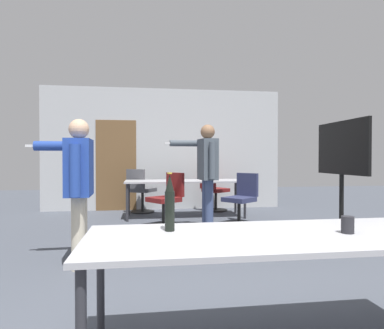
% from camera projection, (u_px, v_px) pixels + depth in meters
% --- Properties ---
extents(back_wall, '(5.50, 0.12, 2.80)m').
position_uv_depth(back_wall, '(163.00, 150.00, 7.96)').
color(back_wall, '#B2B5B7').
rests_on(back_wall, ground_plane).
extents(conference_table_near, '(2.26, 0.82, 0.74)m').
position_uv_depth(conference_table_near, '(282.00, 243.00, 1.99)').
color(conference_table_near, '#A8A8AD').
rests_on(conference_table_near, ground_plane).
extents(conference_table_far, '(2.39, 0.80, 0.74)m').
position_uv_depth(conference_table_far, '(185.00, 183.00, 6.87)').
color(conference_table_far, '#A8A8AD').
rests_on(conference_table_far, ground_plane).
extents(tv_screen, '(0.44, 1.18, 1.69)m').
position_uv_depth(tv_screen, '(342.00, 166.00, 4.69)').
color(tv_screen, black).
rests_on(tv_screen, ground_plane).
extents(person_right_polo, '(0.77, 0.68, 1.60)m').
position_uv_depth(person_right_polo, '(78.00, 179.00, 3.68)').
color(person_right_polo, beige).
rests_on(person_right_polo, ground_plane).
extents(person_far_watching, '(0.82, 0.64, 1.72)m').
position_uv_depth(person_far_watching, '(207.00, 167.00, 5.51)').
color(person_far_watching, '#3D4C75').
rests_on(person_far_watching, ground_plane).
extents(office_chair_mid_tucked, '(0.68, 0.66, 0.93)m').
position_uv_depth(office_chair_mid_tucked, '(167.00, 201.00, 5.99)').
color(office_chair_mid_tucked, black).
rests_on(office_chair_mid_tucked, ground_plane).
extents(office_chair_near_pushed, '(0.66, 0.68, 0.95)m').
position_uv_depth(office_chair_near_pushed, '(141.00, 192.00, 7.40)').
color(office_chair_near_pushed, black).
rests_on(office_chair_near_pushed, ground_plane).
extents(office_chair_far_left, '(0.68, 0.67, 0.93)m').
position_uv_depth(office_chair_far_left, '(213.00, 192.00, 7.64)').
color(office_chair_far_left, black).
rests_on(office_chair_far_left, ground_plane).
extents(office_chair_far_right, '(0.69, 0.67, 0.91)m').
position_uv_depth(office_chair_far_right, '(241.00, 201.00, 6.14)').
color(office_chair_far_right, black).
rests_on(office_chair_far_right, ground_plane).
extents(beer_bottle, '(0.06, 0.06, 0.35)m').
position_uv_depth(beer_bottle, '(170.00, 203.00, 2.07)').
color(beer_bottle, black).
rests_on(beer_bottle, conference_table_near).
extents(drink_cup, '(0.07, 0.07, 0.10)m').
position_uv_depth(drink_cup, '(348.00, 225.00, 2.00)').
color(drink_cup, '#232328').
rests_on(drink_cup, conference_table_near).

